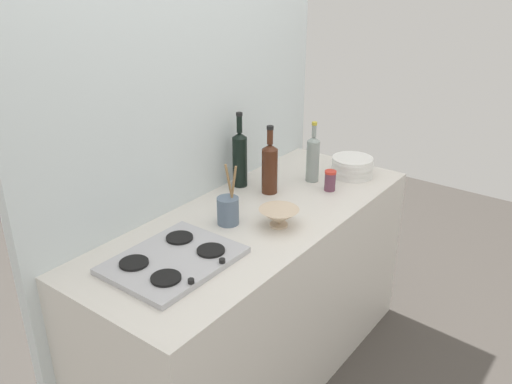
% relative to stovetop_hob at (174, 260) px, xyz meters
% --- Properties ---
extents(ground_plane, '(6.00, 6.00, 0.00)m').
position_rel_stovetop_hob_xyz_m(ground_plane, '(0.52, -0.01, -0.91)').
color(ground_plane, '#47423D').
rests_on(ground_plane, ground).
extents(counter_block, '(1.80, 0.70, 0.90)m').
position_rel_stovetop_hob_xyz_m(counter_block, '(0.52, -0.01, -0.46)').
color(counter_block, silver).
rests_on(counter_block, ground).
extents(backsplash_panel, '(1.90, 0.06, 2.14)m').
position_rel_stovetop_hob_xyz_m(backsplash_panel, '(0.52, 0.37, 0.16)').
color(backsplash_panel, silver).
rests_on(backsplash_panel, ground).
extents(stovetop_hob, '(0.49, 0.38, 0.04)m').
position_rel_stovetop_hob_xyz_m(stovetop_hob, '(0.00, 0.00, 0.00)').
color(stovetop_hob, '#B2B2B7').
rests_on(stovetop_hob, counter_block).
extents(plate_stack, '(0.23, 0.23, 0.10)m').
position_rel_stovetop_hob_xyz_m(plate_stack, '(1.22, -0.13, 0.04)').
color(plate_stack, white).
rests_on(plate_stack, counter_block).
extents(wine_bottle_leftmost, '(0.08, 0.08, 0.39)m').
position_rel_stovetop_hob_xyz_m(wine_bottle_leftmost, '(0.75, 0.27, 0.14)').
color(wine_bottle_leftmost, black).
rests_on(wine_bottle_leftmost, counter_block).
extents(wine_bottle_mid_left, '(0.08, 0.08, 0.35)m').
position_rel_stovetop_hob_xyz_m(wine_bottle_mid_left, '(0.77, 0.09, 0.12)').
color(wine_bottle_mid_left, '#472314').
rests_on(wine_bottle_mid_left, counter_block).
extents(wine_bottle_mid_right, '(0.07, 0.07, 0.32)m').
position_rel_stovetop_hob_xyz_m(wine_bottle_mid_right, '(1.03, 0.00, 0.11)').
color(wine_bottle_mid_right, gray).
rests_on(wine_bottle_mid_right, counter_block).
extents(mixing_bowl, '(0.18, 0.18, 0.08)m').
position_rel_stovetop_hob_xyz_m(mixing_bowl, '(0.50, -0.15, 0.03)').
color(mixing_bowl, beige).
rests_on(mixing_bowl, counter_block).
extents(utensil_crock, '(0.10, 0.10, 0.28)m').
position_rel_stovetop_hob_xyz_m(utensil_crock, '(0.39, 0.04, 0.05)').
color(utensil_crock, slate).
rests_on(utensil_crock, counter_block).
extents(condiment_jar_front, '(0.06, 0.06, 0.10)m').
position_rel_stovetop_hob_xyz_m(condiment_jar_front, '(0.98, -0.14, 0.04)').
color(condiment_jar_front, '#66384C').
rests_on(condiment_jar_front, counter_block).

